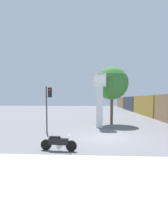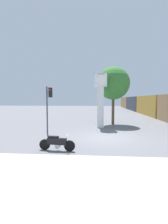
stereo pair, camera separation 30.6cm
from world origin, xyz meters
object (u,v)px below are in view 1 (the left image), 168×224
freight_train (140,104)px  street_tree (112,83)px  motorcycle (58,143)px  traffic_light (48,101)px  clock_tower (100,91)px

freight_train → street_tree: size_ratio=8.26×
motorcycle → street_tree: size_ratio=0.32×
traffic_light → street_tree: size_ratio=0.61×
traffic_light → street_tree: 7.96m
freight_train → street_tree: (-7.93, -19.10, 2.81)m
clock_tower → freight_train: 23.24m
clock_tower → traffic_light: bearing=-144.1°
freight_train → motorcycle: bearing=-111.9°
motorcycle → traffic_light: (-1.86, 5.01, 2.23)m
freight_train → street_tree: street_tree is taller
motorcycle → street_tree: bearing=75.9°
clock_tower → street_tree: (1.41, 2.10, 0.92)m
traffic_light → street_tree: bearing=42.4°
freight_train → traffic_light: traffic_light is taller
motorcycle → freight_train: bearing=74.7°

